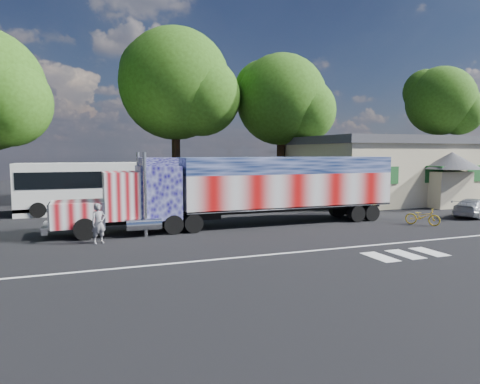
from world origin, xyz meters
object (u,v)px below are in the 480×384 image
object	(u,v)px
semi_truck	(250,188)
bicycle	(423,217)
parked_car	(475,208)
tree_ne_a	(283,100)
tree_n_mid	(177,85)
woman	(99,223)
tree_far_ne	(442,102)
coach_bus	(109,186)

from	to	relation	value
semi_truck	bicycle	xyz separation A→B (m)	(8.93, -3.21, -1.58)
parked_car	tree_ne_a	size ratio (longest dim) A/B	0.31
tree_n_mid	woman	bearing A→B (deg)	-113.44
semi_truck	tree_far_ne	world-z (taller)	tree_far_ne
semi_truck	tree_n_mid	world-z (taller)	tree_n_mid
woman	parked_car	bearing A→B (deg)	-20.80
semi_truck	tree_ne_a	size ratio (longest dim) A/B	1.50
parked_car	tree_n_mid	distance (m)	23.87
woman	tree_n_mid	size ratio (longest dim) A/B	0.12
tree_far_ne	tree_ne_a	bearing A→B (deg)	-176.38
tree_ne_a	tree_far_ne	distance (m)	19.03
coach_bus	tree_far_ne	xyz separation A→B (m)	(33.85, 5.41, 7.52)
coach_bus	tree_far_ne	distance (m)	35.09
tree_ne_a	tree_far_ne	size ratio (longest dim) A/B	0.97
semi_truck	bicycle	bearing A→B (deg)	-19.78
parked_car	tree_far_ne	size ratio (longest dim) A/B	0.30
woman	tree_ne_a	distance (m)	22.77
parked_car	woman	bearing A→B (deg)	69.19
coach_bus	parked_car	world-z (taller)	coach_bus
woman	tree_far_ne	distance (m)	39.13
woman	bicycle	bearing A→B (deg)	-25.10
semi_truck	tree_ne_a	xyz separation A→B (m)	(8.02, 12.44, 6.39)
coach_bus	tree_n_mid	size ratio (longest dim) A/B	0.79
woman	tree_n_mid	distance (m)	19.71
parked_car	tree_far_ne	bearing A→B (deg)	-60.32
tree_ne_a	tree_n_mid	world-z (taller)	tree_n_mid
semi_truck	woman	xyz separation A→B (m)	(-7.89, -2.00, -1.16)
coach_bus	tree_far_ne	bearing A→B (deg)	9.08
coach_bus	tree_n_mid	xyz separation A→B (m)	(6.00, 6.01, 7.85)
coach_bus	tree_ne_a	xyz separation A→B (m)	(14.87, 4.21, 6.74)
parked_car	tree_n_mid	xyz separation A→B (m)	(-15.09, 16.17, 8.99)
woman	bicycle	xyz separation A→B (m)	(16.81, -1.21, -0.42)
bicycle	tree_far_ne	xyz separation A→B (m)	(18.07, 16.85, 8.75)
tree_ne_a	tree_far_ne	bearing A→B (deg)	3.62
semi_truck	tree_ne_a	distance (m)	16.12
semi_truck	parked_car	xyz separation A→B (m)	(14.25, -1.93, -1.49)
woman	semi_truck	bearing A→B (deg)	-6.74
woman	bicycle	world-z (taller)	woman
semi_truck	tree_far_ne	distance (m)	31.09
bicycle	tree_far_ne	bearing A→B (deg)	5.02
semi_truck	bicycle	world-z (taller)	semi_truck
woman	tree_ne_a	bearing A→B (deg)	21.25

